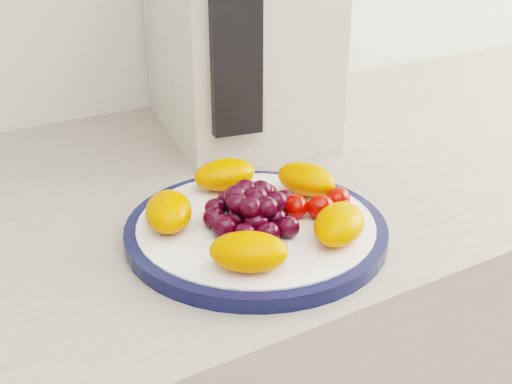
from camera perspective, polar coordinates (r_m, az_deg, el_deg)
plate_rim at (r=0.65m, az=0.00°, el=-3.40°), size 0.26×0.26×0.01m
plate_face at (r=0.65m, az=0.00°, el=-3.32°), size 0.24×0.24×0.02m
appliance_body at (r=0.90m, az=-1.80°, el=16.23°), size 0.25×0.31×0.35m
appliance_panel at (r=0.75m, az=-1.83°, el=14.68°), size 0.06×0.03×0.26m
fruit_plate at (r=0.64m, az=0.46°, el=-1.29°), size 0.23×0.22×0.04m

